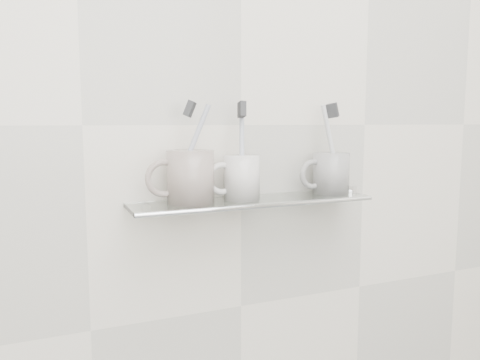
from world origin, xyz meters
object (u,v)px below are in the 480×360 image
mug_center (242,178)px  mug_left (191,177)px  shelf_glass (253,201)px  mug_right (331,173)px

mug_center → mug_left: bearing=179.8°
mug_left → mug_center: 0.11m
mug_left → mug_center: mug_left is taller
shelf_glass → mug_left: size_ratio=4.89×
mug_left → shelf_glass: bearing=10.3°
shelf_glass → mug_center: mug_center is taller
shelf_glass → mug_right: mug_right is taller
mug_center → mug_right: size_ratio=1.01×
shelf_glass → mug_right: (0.19, 0.00, 0.05)m
shelf_glass → mug_center: size_ratio=5.56×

